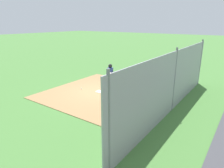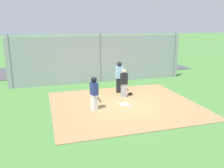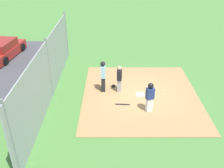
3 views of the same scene
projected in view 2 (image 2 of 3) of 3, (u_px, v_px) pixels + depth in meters
The scene contains 13 objects.
ground_plane at pixel (124, 105), 11.97m from camera, with size 140.00×140.00×0.00m, color #477A38.
dirt_infield at pixel (124, 105), 11.96m from camera, with size 7.20×6.40×0.03m, color #9E774C.
home_plate at pixel (124, 104), 11.96m from camera, with size 0.44×0.44×0.02m, color white.
catcher at pixel (124, 83), 12.96m from camera, with size 0.41×0.30×1.59m.
umpire at pixel (119, 76), 13.77m from camera, with size 0.39×0.28×1.83m.
runner at pixel (94, 91), 11.04m from camera, with size 0.37×0.44×1.60m.
baseball_bat at pixel (99, 99), 12.63m from camera, with size 0.06×0.06×0.76m, color black.
catcher_mask at pixel (130, 94), 13.59m from camera, with size 0.24×0.20×0.12m, color black.
baseball at pixel (141, 113), 10.74m from camera, with size 0.07×0.07×0.07m, color white.
backstop_fence at pixel (100, 59), 16.14m from camera, with size 12.00×0.10×3.35m.
parking_lot at pixel (87, 69), 21.13m from camera, with size 18.00×5.20×0.04m, color #424247.
parked_car_red at pixel (144, 60), 22.30m from camera, with size 4.38×2.30×1.28m.
parked_car_white at pixel (55, 63), 20.74m from camera, with size 4.25×1.99×1.28m.
Camera 2 is at (3.82, 10.66, 4.05)m, focal length 37.91 mm.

